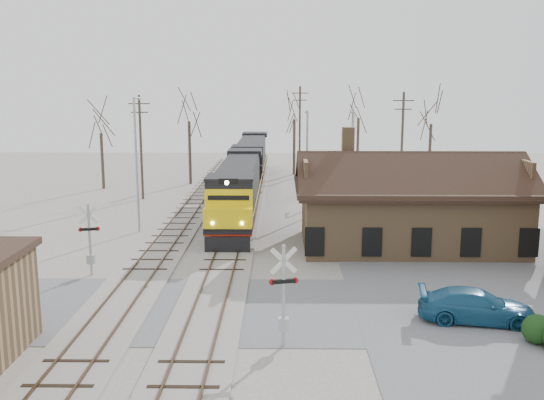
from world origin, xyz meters
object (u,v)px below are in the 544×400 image
Objects in this scene: locomotive_trailing at (251,158)px; parked_car at (477,306)px; locomotive_lead at (238,190)px; depot at (408,211)px.

locomotive_trailing is 4.07× the size of parked_car.
locomotive_trailing is (0.00, 21.49, -0.00)m from locomotive_lead.
locomotive_lead reaches higher than parked_car.
locomotive_lead is 24.64m from parked_car.
depot is at bearing 10.58° from parked_car.
parked_car is at bearing -59.67° from locomotive_lead.
locomotive_trailing is at bearing 25.00° from parked_car.
locomotive_trailing is at bearing 112.27° from depot.
locomotive_lead is 1.00× the size of locomotive_trailing.
locomotive_lead is 21.49m from locomotive_trailing.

